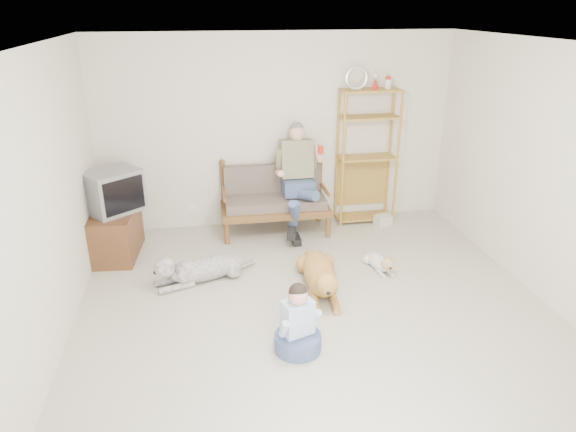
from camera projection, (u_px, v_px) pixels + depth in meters
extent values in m
plane|color=silver|center=(321.00, 324.00, 5.24)|extent=(5.50, 5.50, 0.00)
plane|color=white|center=(330.00, 46.00, 4.20)|extent=(5.50, 5.50, 0.00)
plane|color=beige|center=(278.00, 132.00, 7.22)|extent=(5.00, 0.00, 5.00)
plane|color=beige|center=(480.00, 422.00, 2.22)|extent=(5.00, 0.00, 5.00)
plane|color=beige|center=(36.00, 219.00, 4.31)|extent=(0.00, 5.50, 5.50)
plane|color=beige|center=(568.00, 185.00, 5.13)|extent=(0.00, 5.50, 5.50)
cube|color=brown|center=(275.00, 209.00, 7.23)|extent=(1.51, 0.73, 0.10)
cube|color=brown|center=(275.00, 201.00, 7.18)|extent=(1.39, 0.63, 0.13)
cube|color=brown|center=(272.00, 180.00, 7.31)|extent=(1.38, 0.15, 0.45)
cylinder|color=brown|center=(271.00, 165.00, 7.29)|extent=(1.40, 0.08, 0.05)
cylinder|color=brown|center=(227.00, 234.00, 6.91)|extent=(0.07, 0.07, 0.30)
cylinder|color=brown|center=(223.00, 196.00, 7.34)|extent=(0.07, 0.07, 0.95)
cylinder|color=brown|center=(328.00, 227.00, 7.14)|extent=(0.07, 0.07, 0.30)
cylinder|color=brown|center=(319.00, 190.00, 7.57)|extent=(0.07, 0.07, 0.95)
cube|color=#43517C|center=(298.00, 186.00, 7.16)|extent=(0.42, 0.40, 0.21)
cube|color=gray|center=(296.00, 159.00, 7.11)|extent=(0.44, 0.30, 0.56)
sphere|color=tan|center=(297.00, 133.00, 6.94)|extent=(0.22, 0.22, 0.22)
sphere|color=#5F5A54|center=(297.00, 129.00, 6.95)|extent=(0.20, 0.20, 0.20)
cylinder|color=red|center=(321.00, 149.00, 6.88)|extent=(0.07, 0.07, 0.10)
cube|color=olive|center=(371.00, 90.00, 7.02)|extent=(0.82, 0.34, 0.03)
torus|color=silver|center=(356.00, 78.00, 6.93)|extent=(0.33, 0.05, 0.33)
cone|color=red|center=(375.00, 83.00, 7.00)|extent=(0.11, 0.11, 0.17)
cylinder|color=olive|center=(343.00, 162.00, 7.18)|extent=(0.04, 0.04, 1.94)
cylinder|color=olive|center=(337.00, 156.00, 7.47)|extent=(0.04, 0.04, 1.94)
cylinder|color=olive|center=(397.00, 159.00, 7.31)|extent=(0.04, 0.04, 1.94)
cylinder|color=olive|center=(389.00, 153.00, 7.60)|extent=(0.04, 0.04, 1.94)
cube|color=white|center=(383.00, 220.00, 7.55)|extent=(0.27, 0.23, 0.15)
cube|color=brown|center=(117.00, 234.00, 6.57)|extent=(0.58, 0.94, 0.60)
cube|color=brown|center=(94.00, 242.00, 6.33)|extent=(0.06, 0.40, 0.50)
cube|color=brown|center=(100.00, 228.00, 6.73)|extent=(0.06, 0.40, 0.50)
cube|color=slate|center=(113.00, 191.00, 6.39)|extent=(0.81, 0.79, 0.53)
cube|color=black|center=(124.00, 196.00, 6.23)|extent=(0.44, 0.35, 0.42)
cube|color=white|center=(193.00, 208.00, 7.40)|extent=(0.12, 0.02, 0.08)
ellipsoid|color=#C08E42|center=(319.00, 272.00, 5.92)|extent=(0.44, 1.02, 0.31)
sphere|color=#C08E42|center=(323.00, 284.00, 5.64)|extent=(0.31, 0.31, 0.31)
sphere|color=#C08E42|center=(327.00, 284.00, 5.36)|extent=(0.24, 0.24, 0.24)
ellipsoid|color=#C08E42|center=(329.00, 292.00, 5.26)|extent=(0.12, 0.18, 0.09)
cylinder|color=#C08E42|center=(313.00, 260.00, 6.41)|extent=(0.15, 0.40, 0.05)
ellipsoid|color=#C08E42|center=(318.00, 284.00, 5.37)|extent=(0.06, 0.08, 0.12)
ellipsoid|color=#C08E42|center=(335.00, 283.00, 5.39)|extent=(0.06, 0.08, 0.12)
ellipsoid|color=white|center=(208.00, 268.00, 6.05)|extent=(0.97, 0.58, 0.28)
sphere|color=white|center=(185.00, 272.00, 5.92)|extent=(0.28, 0.28, 0.28)
sphere|color=white|center=(165.00, 268.00, 5.77)|extent=(0.24, 0.24, 0.24)
ellipsoid|color=white|center=(155.00, 272.00, 5.73)|extent=(0.19, 0.15, 0.09)
cylinder|color=white|center=(244.00, 266.00, 6.28)|extent=(0.32, 0.26, 0.04)
ellipsoid|color=white|center=(165.00, 264.00, 5.85)|extent=(0.09, 0.07, 0.12)
ellipsoid|color=white|center=(169.00, 270.00, 5.71)|extent=(0.09, 0.07, 0.12)
ellipsoid|color=silver|center=(378.00, 261.00, 6.32)|extent=(0.25, 0.45, 0.17)
sphere|color=silver|center=(383.00, 265.00, 6.21)|extent=(0.17, 0.17, 0.17)
sphere|color=tan|center=(388.00, 264.00, 6.08)|extent=(0.15, 0.15, 0.15)
ellipsoid|color=tan|center=(390.00, 268.00, 6.03)|extent=(0.08, 0.12, 0.06)
cylinder|color=silver|center=(369.00, 258.00, 6.53)|extent=(0.11, 0.16, 0.03)
cone|color=tan|center=(383.00, 261.00, 6.06)|extent=(0.05, 0.05, 0.05)
cone|color=tan|center=(391.00, 259.00, 6.10)|extent=(0.05, 0.05, 0.05)
torus|color=red|center=(387.00, 264.00, 6.11)|extent=(0.14, 0.14, 0.02)
cylinder|color=#43517C|center=(298.00, 342.00, 4.82)|extent=(0.44, 0.44, 0.16)
cube|color=silver|center=(298.00, 317.00, 4.74)|extent=(0.33, 0.26, 0.34)
sphere|color=tan|center=(298.00, 296.00, 4.63)|extent=(0.18, 0.18, 0.18)
sphere|color=black|center=(298.00, 292.00, 4.63)|extent=(0.17, 0.17, 0.17)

